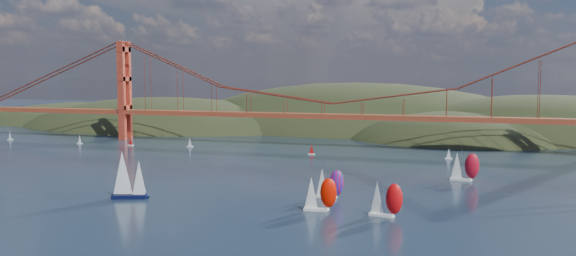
# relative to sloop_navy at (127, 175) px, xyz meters

# --- Properties ---
(ground) EXTENTS (1200.00, 1200.00, 0.00)m
(ground) POSITION_rel_sloop_navy_xyz_m (31.13, -45.82, -6.88)
(ground) COLOR black
(ground) RESTS_ON ground
(headlands) EXTENTS (725.00, 225.00, 96.00)m
(headlands) POSITION_rel_sloop_navy_xyz_m (76.08, 232.47, -19.34)
(headlands) COLOR black
(headlands) RESTS_ON ground
(bridge) EXTENTS (552.00, 12.00, 55.00)m
(bridge) POSITION_rel_sloop_navy_xyz_m (29.38, 134.18, 25.35)
(bridge) COLOR brown
(bridge) RESTS_ON ground
(sloop_navy) EXTENTS (10.60, 7.63, 15.60)m
(sloop_navy) POSITION_rel_sloop_navy_xyz_m (0.00, 0.00, 0.00)
(sloop_navy) COLOR black
(sloop_navy) RESTS_ON ground
(racer_0) EXTENTS (9.00, 4.09, 10.19)m
(racer_0) POSITION_rel_sloop_navy_xyz_m (57.44, 1.80, -2.07)
(racer_0) COLOR silver
(racer_0) RESTS_ON ground
(racer_1) EXTENTS (8.95, 4.64, 10.04)m
(racer_1) POSITION_rel_sloop_navy_xyz_m (74.98, 0.62, -2.14)
(racer_1) COLOR white
(racer_1) RESTS_ON ground
(racer_3) EXTENTS (9.65, 4.13, 10.98)m
(racer_3) POSITION_rel_sloop_navy_xyz_m (94.28, 57.86, -1.70)
(racer_3) COLOR silver
(racer_3) RESTS_ON ground
(racer_rwb) EXTENTS (8.44, 3.50, 9.66)m
(racer_rwb) POSITION_rel_sloop_navy_xyz_m (56.32, 17.77, -2.32)
(racer_rwb) COLOR silver
(racer_rwb) RESTS_ON ground
(distant_boat_0) EXTENTS (3.00, 2.00, 4.70)m
(distant_boat_0) POSITION_rel_sloop_navy_xyz_m (-148.55, 111.33, -4.48)
(distant_boat_0) COLOR silver
(distant_boat_0) RESTS_ON ground
(distant_boat_1) EXTENTS (3.00, 2.00, 4.70)m
(distant_boat_1) POSITION_rel_sloop_navy_xyz_m (-99.59, 107.74, -4.48)
(distant_boat_1) COLOR silver
(distant_boat_1) RESTS_ON ground
(distant_boat_2) EXTENTS (3.00, 2.00, 4.70)m
(distant_boat_2) POSITION_rel_sloop_navy_xyz_m (-69.44, 108.84, -4.48)
(distant_boat_2) COLOR silver
(distant_boat_2) RESTS_ON ground
(distant_boat_3) EXTENTS (3.00, 2.00, 4.70)m
(distant_boat_3) POSITION_rel_sloop_navy_xyz_m (-37.87, 113.15, -4.48)
(distant_boat_3) COLOR silver
(distant_boat_3) RESTS_ON ground
(distant_boat_8) EXTENTS (3.00, 2.00, 4.70)m
(distant_boat_8) POSITION_rel_sloop_navy_xyz_m (88.21, 108.32, -4.48)
(distant_boat_8) COLOR silver
(distant_boat_8) RESTS_ON ground
(distant_boat_9) EXTENTS (3.00, 2.00, 4.70)m
(distant_boat_9) POSITION_rel_sloop_navy_xyz_m (27.98, 104.93, -4.48)
(distant_boat_9) COLOR silver
(distant_boat_9) RESTS_ON ground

